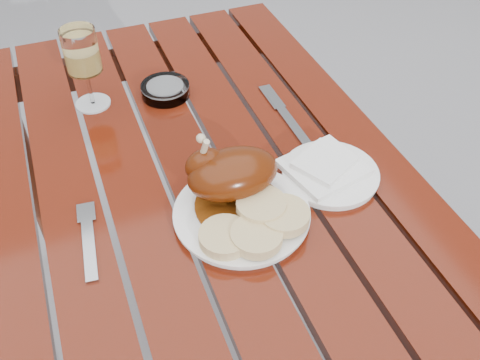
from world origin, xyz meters
name	(u,v)px	position (x,y,z in m)	size (l,w,h in m)	color
ground	(208,359)	(0.00, 0.00, 0.00)	(60.00, 60.00, 0.00)	slate
table	(201,283)	(0.00, 0.00, 0.38)	(0.80, 1.20, 0.75)	maroon
dinner_plate	(242,214)	(0.04, -0.16, 0.76)	(0.24, 0.24, 0.02)	white
roast_duck	(229,174)	(0.04, -0.10, 0.81)	(0.16, 0.17, 0.12)	#622D0B
bread_dumplings	(257,223)	(0.05, -0.20, 0.78)	(0.19, 0.14, 0.03)	#D7B583
wine_glass	(85,69)	(-0.14, 0.28, 0.84)	(0.08, 0.08, 0.18)	#F6D56F
side_plate	(330,174)	(0.24, -0.12, 0.76)	(0.18, 0.18, 0.01)	white
napkin	(324,167)	(0.23, -0.11, 0.77)	(0.14, 0.13, 0.01)	white
ashtray	(165,90)	(0.02, 0.25, 0.76)	(0.11, 0.11, 0.03)	#B2B7BC
fork	(89,243)	(-0.22, -0.12, 0.75)	(0.02, 0.16, 0.01)	gray
knife	(289,121)	(0.24, 0.06, 0.75)	(0.02, 0.21, 0.01)	gray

